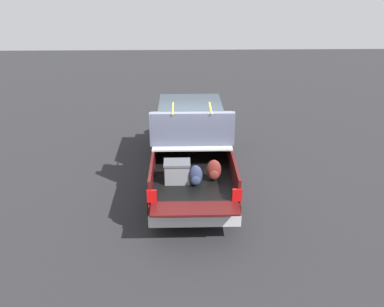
% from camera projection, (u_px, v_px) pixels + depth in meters
% --- Properties ---
extents(ground_plane, '(40.00, 40.00, 0.00)m').
position_uv_depth(ground_plane, '(191.00, 182.00, 11.73)').
color(ground_plane, '#262628').
extents(pickup_truck, '(6.05, 2.06, 2.23)m').
position_uv_depth(pickup_truck, '(191.00, 144.00, 11.68)').
color(pickup_truck, '#470F0F').
rests_on(pickup_truck, ground_plane).
extents(trash_can, '(0.60, 0.60, 0.98)m').
position_uv_depth(trash_can, '(173.00, 125.00, 14.49)').
color(trash_can, '#2D2D33').
rests_on(trash_can, ground_plane).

